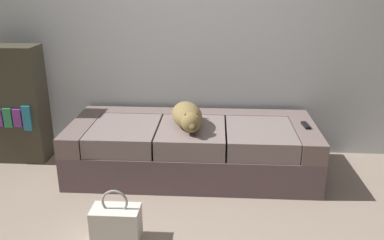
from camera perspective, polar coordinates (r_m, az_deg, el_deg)
The scene contains 6 objects.
back_wall at distance 3.85m, azimuth 0.56°, elevation 15.55°, with size 6.40×0.10×2.80m, color silver.
couch at distance 3.60m, azimuth 0.05°, elevation -4.02°, with size 2.14×0.89×0.47m.
dog_tan at distance 3.38m, azimuth -0.62°, elevation 0.57°, with size 0.34×0.58×0.20m.
tv_remote at distance 3.57m, azimuth 15.86°, elevation -0.72°, with size 0.04×0.15×0.02m, color black.
handbag at distance 2.81m, azimuth -10.72°, elevation -14.23°, with size 0.32×0.18×0.38m.
bookshelf at distance 4.12m, azimuth -23.93°, elevation 2.04°, with size 0.56×0.30×1.10m.
Camera 1 is at (0.20, -2.16, 1.67)m, focal length 37.55 mm.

